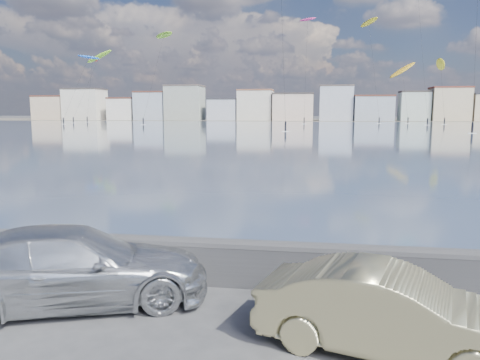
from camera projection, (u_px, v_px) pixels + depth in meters
The scene contains 15 objects.
ground at pixel (146, 339), 7.99m from camera, with size 700.00×700.00×0.00m, color #333335.
bay_water at pixel (301, 130), 97.39m from camera, with size 500.00×177.00×0.00m, color #354462.
far_shore_strip at pixel (308, 120), 203.39m from camera, with size 500.00×60.00×0.00m, color #4C473D.
seawall at pixel (187, 258), 10.55m from camera, with size 400.00×0.36×1.08m.
far_buildings at pixel (312, 106), 188.62m from camera, with size 240.79×13.26×14.60m.
car_silver at pixel (74, 266), 9.39m from camera, with size 2.18×5.37×1.56m, color silver.
car_champagne at pixel (389, 312), 7.46m from camera, with size 1.48×4.24×1.40m, color tan.
kitesurfer_5 at pixel (164, 36), 143.15m from camera, with size 8.80×19.71×27.96m.
kitesurfer_8 at pixel (99, 57), 160.08m from camera, with size 10.19×14.71×24.95m.
kitesurfer_9 at pixel (308, 22), 146.14m from camera, with size 6.73×14.60×33.19m.
kitesurfer_12 at pixel (92, 60), 171.67m from camera, with size 4.56×15.29×23.62m.
kitesurfer_14 at pixel (88, 58), 145.28m from camera, with size 8.70×12.44×21.54m.
kitesurfer_15 at pixel (369, 23), 150.29m from camera, with size 7.03×15.93×33.36m.
kitesurfer_19 at pixel (402, 71), 149.90m from camera, with size 8.96×10.38×20.11m.
kitesurfer_20 at pixel (441, 65), 147.92m from camera, with size 5.32×21.04×20.82m.
Camera 1 is at (2.78, -7.16, 3.87)m, focal length 35.00 mm.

